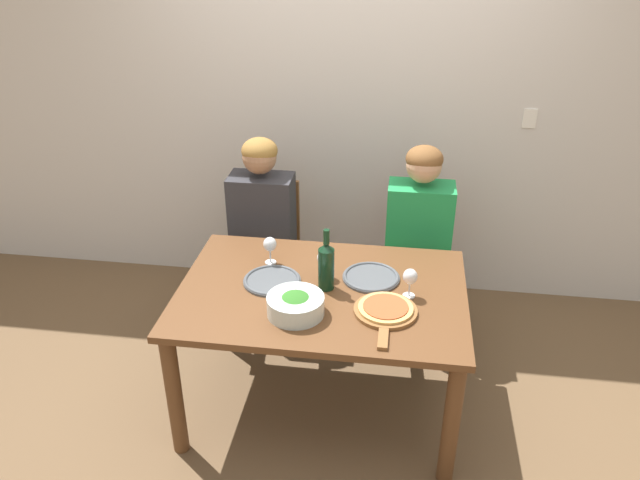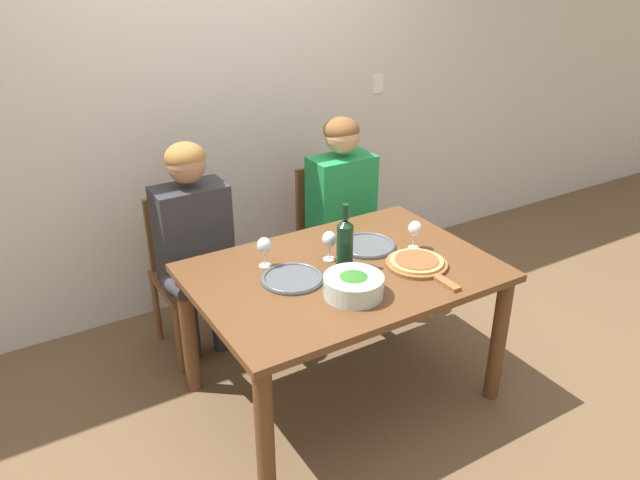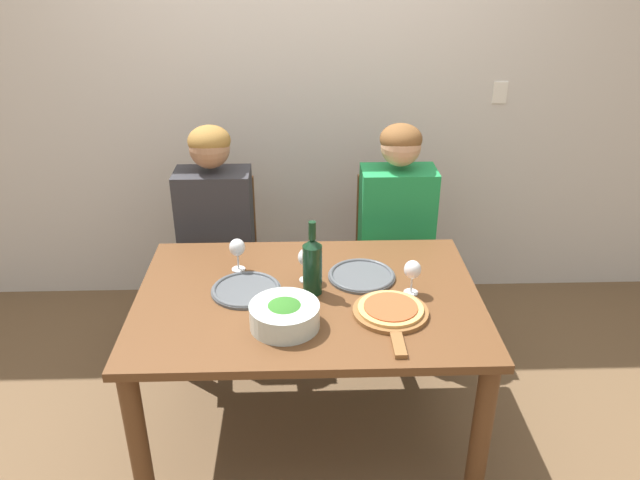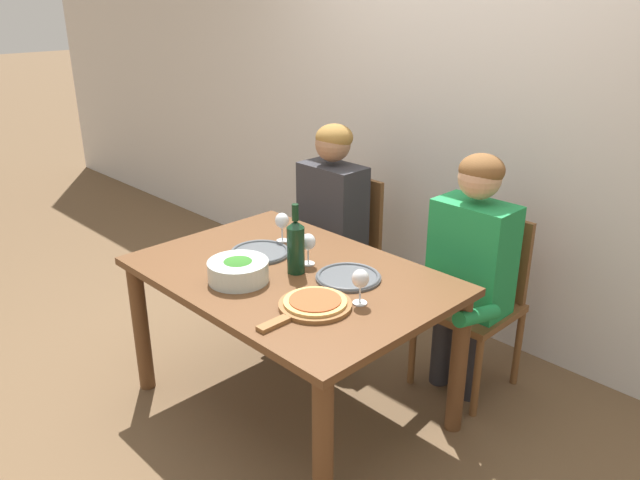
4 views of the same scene
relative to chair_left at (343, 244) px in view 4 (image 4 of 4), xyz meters
name	(u,v)px [view 4 (image 4 of 4)]	position (x,y,z in m)	size (l,w,h in m)	color
ground_plane	(293,405)	(0.47, -0.84, -0.48)	(40.00, 40.00, 0.00)	brown
back_wall	(465,100)	(0.47, 0.46, 0.87)	(10.00, 0.06, 2.70)	silver
dining_table	(291,294)	(0.47, -0.84, 0.13)	(1.41, 0.98, 0.73)	brown
chair_left	(343,244)	(0.00, 0.00, 0.00)	(0.42, 0.42, 0.88)	brown
chair_right	(478,295)	(0.94, 0.00, 0.00)	(0.42, 0.42, 0.88)	brown
person_woman	(330,209)	(0.00, -0.11, 0.25)	(0.47, 0.51, 1.22)	#28282D
person_man	(470,255)	(0.94, -0.11, 0.25)	(0.47, 0.51, 1.22)	#28282D
wine_bottle	(296,245)	(0.49, -0.82, 0.37)	(0.08, 0.08, 0.32)	black
broccoli_bowl	(238,271)	(0.38, -1.06, 0.29)	(0.27, 0.27, 0.10)	silver
dinner_plate_left	(260,252)	(0.21, -0.80, 0.25)	(0.29, 0.29, 0.02)	#4C5156
dinner_plate_right	(348,277)	(0.70, -0.70, 0.25)	(0.29, 0.29, 0.02)	#4C5156
pizza_on_board	(314,304)	(0.79, -1.00, 0.26)	(0.30, 0.44, 0.04)	brown
wine_glass_left	(282,222)	(0.16, -0.62, 0.35)	(0.07, 0.07, 0.15)	silver
wine_glass_right	(360,281)	(0.89, -0.84, 0.35)	(0.07, 0.07, 0.15)	silver
wine_glass_centre	(308,243)	(0.46, -0.72, 0.35)	(0.07, 0.07, 0.15)	silver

